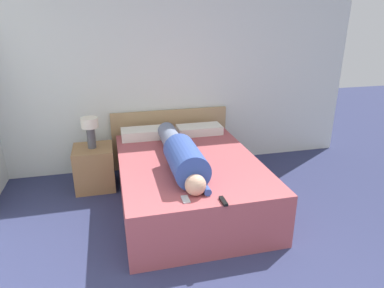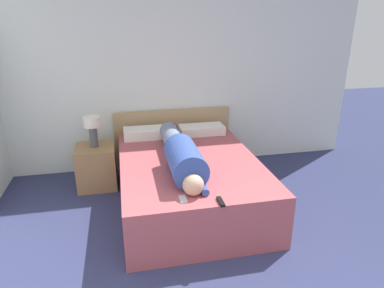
{
  "view_description": "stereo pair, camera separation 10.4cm",
  "coord_description": "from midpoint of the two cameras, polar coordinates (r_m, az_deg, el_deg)",
  "views": [
    {
      "loc": [
        -0.76,
        -1.04,
        2.1
      ],
      "look_at": [
        0.06,
        2.27,
        0.81
      ],
      "focal_mm": 32.0,
      "sensor_mm": 36.0,
      "label": 1
    },
    {
      "loc": [
        -0.65,
        -1.06,
        2.1
      ],
      "look_at": [
        0.06,
        2.27,
        0.81
      ],
      "focal_mm": 32.0,
      "sensor_mm": 36.0,
      "label": 2
    }
  ],
  "objects": [
    {
      "name": "wall_back",
      "position": [
        4.83,
        -5.31,
        11.08
      ],
      "size": [
        5.57,
        0.06,
        2.6
      ],
      "color": "silver",
      "rests_on": "ground_plane"
    },
    {
      "name": "bed",
      "position": [
        4.0,
        -1.29,
        -6.37
      ],
      "size": [
        1.54,
        2.09,
        0.56
      ],
      "color": "#A84C51",
      "rests_on": "ground_plane"
    },
    {
      "name": "headboard",
      "position": [
        5.0,
        -4.22,
        1.0
      ],
      "size": [
        1.66,
        0.04,
        0.84
      ],
      "color": "tan",
      "rests_on": "ground_plane"
    },
    {
      "name": "nightstand",
      "position": [
        4.57,
        -16.57,
        -3.78
      ],
      "size": [
        0.49,
        0.49,
        0.55
      ],
      "color": "olive",
      "rests_on": "ground_plane"
    },
    {
      "name": "table_lamp",
      "position": [
        4.39,
        -17.28,
        2.58
      ],
      "size": [
        0.21,
        0.21,
        0.39
      ],
      "color": "#4C4C51",
      "rests_on": "nightstand"
    },
    {
      "name": "person_lying",
      "position": [
        3.64,
        -2.63,
        -1.78
      ],
      "size": [
        0.34,
        1.65,
        0.34
      ],
      "color": "tan",
      "rests_on": "bed"
    },
    {
      "name": "pillow_near_headboard",
      "position": [
        4.6,
        -8.37,
        1.77
      ],
      "size": [
        0.64,
        0.3,
        0.13
      ],
      "color": "silver",
      "rests_on": "bed"
    },
    {
      "name": "pillow_second",
      "position": [
        4.72,
        0.57,
        2.41
      ],
      "size": [
        0.61,
        0.3,
        0.11
      ],
      "color": "silver",
      "rests_on": "bed"
    },
    {
      "name": "tv_remote",
      "position": [
        3.04,
        4.26,
        -9.47
      ],
      "size": [
        0.04,
        0.15,
        0.02
      ],
      "color": "black",
      "rests_on": "bed"
    },
    {
      "name": "cell_phone",
      "position": [
        3.07,
        -2.08,
        -9.19
      ],
      "size": [
        0.06,
        0.13,
        0.01
      ],
      "color": "#B2B7BC",
      "rests_on": "bed"
    }
  ]
}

